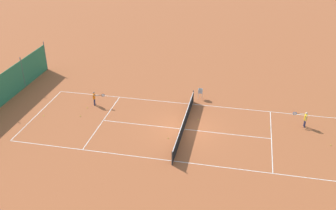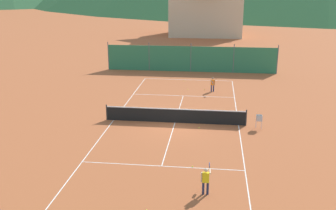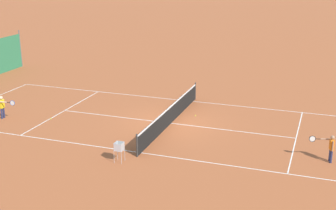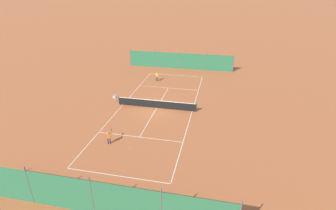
% 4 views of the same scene
% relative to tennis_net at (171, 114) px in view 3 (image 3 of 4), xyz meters
% --- Properties ---
extents(ground_plane, '(600.00, 600.00, 0.00)m').
position_rel_tennis_net_xyz_m(ground_plane, '(0.00, 0.00, -0.50)').
color(ground_plane, '#A8542D').
extents(court_line_markings, '(8.25, 23.85, 0.01)m').
position_rel_tennis_net_xyz_m(court_line_markings, '(0.00, 0.00, -0.50)').
color(court_line_markings, white).
rests_on(court_line_markings, ground).
extents(tennis_net, '(9.18, 0.08, 1.06)m').
position_rel_tennis_net_xyz_m(tennis_net, '(0.00, 0.00, 0.00)').
color(tennis_net, '#2D2D2D').
rests_on(tennis_net, ground).
extents(player_far_service, '(0.42, 1.04, 1.24)m').
position_rel_tennis_net_xyz_m(player_far_service, '(2.25, -8.81, 0.22)').
color(player_far_service, '#23284C').
rests_on(player_far_service, ground).
extents(player_far_baseline, '(0.40, 1.05, 1.21)m').
position_rel_tennis_net_xyz_m(player_far_baseline, '(2.32, 7.94, 0.21)').
color(player_far_baseline, '#23284C').
rests_on(player_far_baseline, ground).
extents(tennis_ball_mid_court, '(0.07, 0.07, 0.07)m').
position_rel_tennis_net_xyz_m(tennis_ball_mid_court, '(-1.52, 0.91, -0.47)').
color(tennis_ball_mid_court, '#CCE033').
rests_on(tennis_ball_mid_court, ground).
extents(tennis_ball_alley_left, '(0.07, 0.07, 0.07)m').
position_rel_tennis_net_xyz_m(tennis_ball_alley_left, '(1.54, -6.32, -0.47)').
color(tennis_ball_alley_left, '#CCE033').
rests_on(tennis_ball_alley_left, ground).
extents(tennis_ball_by_net_right, '(0.07, 0.07, 0.07)m').
position_rel_tennis_net_xyz_m(tennis_ball_by_net_right, '(-0.05, -10.46, -0.47)').
color(tennis_ball_by_net_right, '#CCE033').
rests_on(tennis_ball_by_net_right, ground).
extents(tennis_ball_far_corner, '(0.07, 0.07, 0.07)m').
position_rel_tennis_net_xyz_m(tennis_ball_far_corner, '(1.61, -0.86, -0.47)').
color(tennis_ball_far_corner, '#CCE033').
rests_on(tennis_ball_far_corner, ground).
extents(ball_hopper, '(0.36, 0.36, 0.89)m').
position_rel_tennis_net_xyz_m(ball_hopper, '(5.30, -0.49, 0.15)').
color(ball_hopper, '#B7B7BC').
rests_on(ball_hopper, ground).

